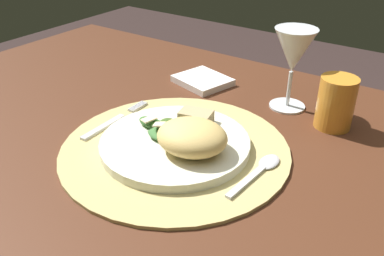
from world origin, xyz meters
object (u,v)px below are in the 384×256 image
Objects in this scene: dining_table at (199,213)px; fork at (113,121)px; wine_glass at (294,53)px; napkin at (203,80)px; spoon at (263,168)px; dinner_plate at (175,143)px; amber_tumbler at (336,103)px.

fork is at bearing -161.81° from dining_table.
wine_glass reaches higher than dining_table.
wine_glass is (0.21, 0.00, 0.11)m from napkin.
napkin is at bearing 122.29° from dining_table.
spoon reaches higher than fork.
amber_tumbler is (0.19, 0.23, 0.03)m from dinner_plate.
dining_table is 0.25m from fork.
dining_table is 12.35× the size of napkin.
spoon is at bearing -101.06° from amber_tumbler.
spoon is (0.30, 0.03, 0.00)m from fork.
dinner_plate is 1.46× the size of fork.
spoon is 0.85× the size of wine_glass.
amber_tumbler reaches higher than dining_table.
amber_tumbler is at bearing -4.97° from napkin.
amber_tumbler is (0.34, 0.23, 0.04)m from fork.
fork is (-0.16, -0.05, 0.18)m from dining_table.
fork is at bearing 179.06° from dinner_plate.
dinner_plate is 0.15m from fork.
dinner_plate reaches higher than spoon.
fork is 1.78× the size of amber_tumbler.
wine_glass is (-0.06, 0.23, 0.11)m from spoon.
fork reaches higher than dining_table.
amber_tumbler is at bearing 50.97° from dinner_plate.
dining_table is at bearing 77.14° from dinner_plate.
dinner_plate is 0.29m from wine_glass.
spoon is 0.21m from amber_tumbler.
wine_glass reaches higher than fork.
spoon is 1.42× the size of amber_tumbler.
napkin is (-0.13, 0.21, 0.18)m from dining_table.
wine_glass is (0.08, 0.21, 0.29)m from dining_table.
dinner_plate reaches higher than dining_table.
dining_table is 0.30m from napkin.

